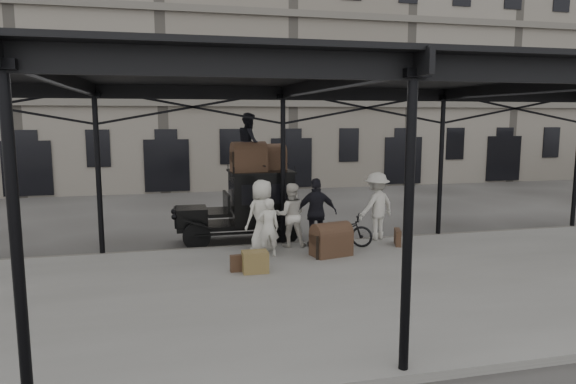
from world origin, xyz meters
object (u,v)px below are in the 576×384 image
at_px(porter_left, 268,228).
at_px(bicycle, 341,230).
at_px(steamer_trunk_roof_near, 249,159).
at_px(taxi, 250,203).
at_px(porter_official, 317,213).
at_px(steamer_trunk_platform, 331,242).

height_order(porter_left, bicycle, porter_left).
height_order(porter_left, steamer_trunk_roof_near, steamer_trunk_roof_near).
relative_size(bicycle, steamer_trunk_roof_near, 1.76).
bearing_deg(taxi, porter_left, -88.16).
relative_size(porter_official, steamer_trunk_roof_near, 1.94).
relative_size(taxi, steamer_trunk_platform, 3.61).
height_order(porter_official, steamer_trunk_roof_near, steamer_trunk_roof_near).
height_order(taxi, bicycle, taxi).
xyz_separation_m(porter_official, steamer_trunk_platform, (0.11, -0.97, -0.60)).
distance_m(porter_left, steamer_trunk_platform, 1.71).
bearing_deg(steamer_trunk_platform, bicycle, 43.60).
xyz_separation_m(taxi, porter_official, (1.60, -1.69, -0.08)).
distance_m(steamer_trunk_roof_near, steamer_trunk_platform, 3.63).
bearing_deg(bicycle, porter_official, 112.42).
xyz_separation_m(bicycle, steamer_trunk_roof_near, (-2.38, 1.50, 1.93)).
xyz_separation_m(porter_left, porter_official, (1.52, 0.69, 0.20)).
height_order(bicycle, steamer_trunk_roof_near, steamer_trunk_roof_near).
bearing_deg(steamer_trunk_roof_near, bicycle, -38.53).
relative_size(steamer_trunk_roof_near, steamer_trunk_platform, 1.00).
height_order(porter_left, steamer_trunk_platform, porter_left).
bearing_deg(porter_official, steamer_trunk_roof_near, -32.03).
bearing_deg(taxi, steamer_trunk_platform, -57.31).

